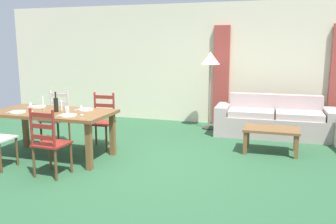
% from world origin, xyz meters
% --- Properties ---
extents(ground_plane, '(9.60, 9.60, 0.02)m').
position_xyz_m(ground_plane, '(0.00, 0.00, -0.01)').
color(ground_plane, '#2A5735').
extents(wall_far, '(9.60, 0.16, 2.70)m').
position_xyz_m(wall_far, '(0.00, 3.30, 1.35)').
color(wall_far, beige).
rests_on(wall_far, ground_plane).
extents(curtain_panel_left, '(0.35, 0.08, 2.20)m').
position_xyz_m(curtain_panel_left, '(0.68, 3.16, 1.10)').
color(curtain_panel_left, '#A03D35').
rests_on(curtain_panel_left, ground_plane).
extents(dining_table, '(1.90, 0.96, 0.75)m').
position_xyz_m(dining_table, '(-1.47, -0.05, 0.66)').
color(dining_table, brown).
rests_on(dining_table, ground_plane).
extents(dining_chair_near_right, '(0.44, 0.42, 0.96)m').
position_xyz_m(dining_chair_near_right, '(-1.00, -0.82, 0.48)').
color(dining_chair_near_right, maroon).
rests_on(dining_chair_near_right, ground_plane).
extents(dining_chair_far_left, '(0.43, 0.41, 0.96)m').
position_xyz_m(dining_chair_far_left, '(-1.91, 0.66, 0.48)').
color(dining_chair_far_left, beige).
rests_on(dining_chair_far_left, ground_plane).
extents(dining_chair_far_right, '(0.44, 0.42, 0.96)m').
position_xyz_m(dining_chair_far_right, '(-0.99, 0.67, 0.48)').
color(dining_chair_far_right, maroon).
rests_on(dining_chair_far_right, ground_plane).
extents(dinner_plate_near_left, '(0.24, 0.24, 0.02)m').
position_xyz_m(dinner_plate_near_left, '(-1.92, -0.30, 0.76)').
color(dinner_plate_near_left, white).
rests_on(dinner_plate_near_left, dining_table).
extents(fork_near_left, '(0.02, 0.17, 0.01)m').
position_xyz_m(fork_near_left, '(-2.07, -0.30, 0.75)').
color(fork_near_left, silver).
rests_on(fork_near_left, dining_table).
extents(dinner_plate_near_right, '(0.24, 0.24, 0.02)m').
position_xyz_m(dinner_plate_near_right, '(-1.02, -0.30, 0.76)').
color(dinner_plate_near_right, white).
rests_on(dinner_plate_near_right, dining_table).
extents(fork_near_right, '(0.02, 0.17, 0.01)m').
position_xyz_m(fork_near_right, '(-1.17, -0.30, 0.75)').
color(fork_near_right, silver).
rests_on(fork_near_right, dining_table).
extents(dinner_plate_far_left, '(0.24, 0.24, 0.02)m').
position_xyz_m(dinner_plate_far_left, '(-1.92, 0.20, 0.76)').
color(dinner_plate_far_left, white).
rests_on(dinner_plate_far_left, dining_table).
extents(fork_far_left, '(0.03, 0.17, 0.01)m').
position_xyz_m(fork_far_left, '(-2.07, 0.20, 0.75)').
color(fork_far_left, silver).
rests_on(fork_far_left, dining_table).
extents(dinner_plate_far_right, '(0.24, 0.24, 0.02)m').
position_xyz_m(dinner_plate_far_right, '(-1.02, 0.20, 0.76)').
color(dinner_plate_far_right, white).
rests_on(dinner_plate_far_right, dining_table).
extents(fork_far_right, '(0.03, 0.17, 0.01)m').
position_xyz_m(fork_far_right, '(-1.17, 0.20, 0.75)').
color(fork_far_right, silver).
rests_on(fork_far_right, dining_table).
extents(wine_bottle, '(0.07, 0.07, 0.32)m').
position_xyz_m(wine_bottle, '(-1.38, -0.08, 0.87)').
color(wine_bottle, black).
rests_on(wine_bottle, dining_table).
extents(wine_glass_near_left, '(0.06, 0.06, 0.16)m').
position_xyz_m(wine_glass_near_left, '(-1.77, -0.19, 0.86)').
color(wine_glass_near_left, white).
rests_on(wine_glass_near_left, dining_table).
extents(wine_glass_near_right, '(0.06, 0.06, 0.16)m').
position_xyz_m(wine_glass_near_right, '(-0.87, -0.18, 0.86)').
color(wine_glass_near_right, white).
rests_on(wine_glass_near_right, dining_table).
extents(coffee_cup_primary, '(0.07, 0.07, 0.09)m').
position_xyz_m(coffee_cup_primary, '(-1.18, -0.09, 0.80)').
color(coffee_cup_primary, silver).
rests_on(coffee_cup_primary, dining_table).
extents(candle_tall, '(0.05, 0.05, 0.23)m').
position_xyz_m(candle_tall, '(-1.65, -0.03, 0.81)').
color(candle_tall, '#998C66').
rests_on(candle_tall, dining_table).
extents(candle_short, '(0.05, 0.05, 0.19)m').
position_xyz_m(candle_short, '(-1.27, -0.09, 0.80)').
color(candle_short, '#998C66').
rests_on(candle_short, dining_table).
extents(couch, '(2.30, 0.86, 0.80)m').
position_xyz_m(couch, '(1.87, 2.45, 0.29)').
color(couch, '#B29D98').
rests_on(couch, ground_plane).
extents(coffee_table, '(0.90, 0.56, 0.42)m').
position_xyz_m(coffee_table, '(1.85, 1.23, 0.36)').
color(coffee_table, brown).
rests_on(coffee_table, ground_plane).
extents(standing_lamp, '(0.40, 0.40, 1.64)m').
position_xyz_m(standing_lamp, '(0.53, 2.63, 1.41)').
color(standing_lamp, '#332D28').
rests_on(standing_lamp, ground_plane).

